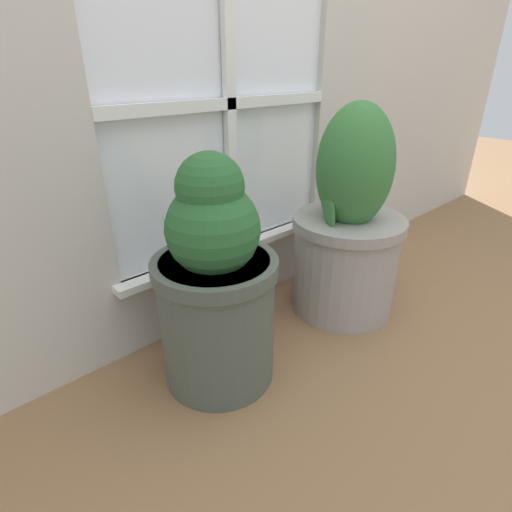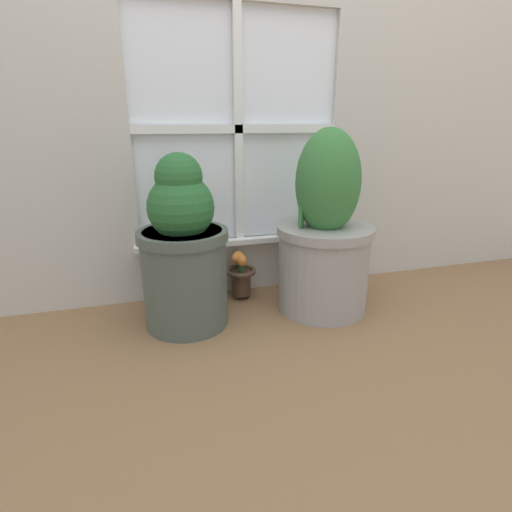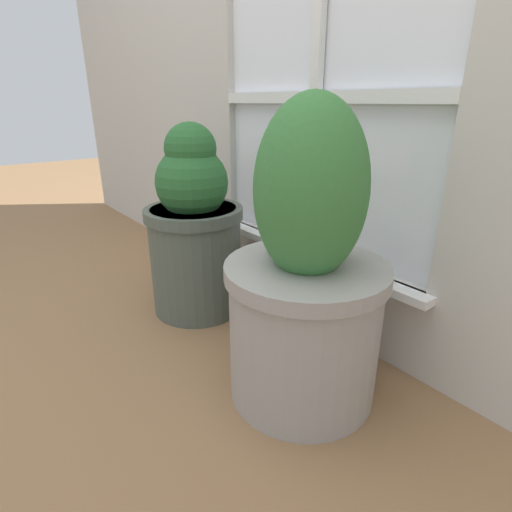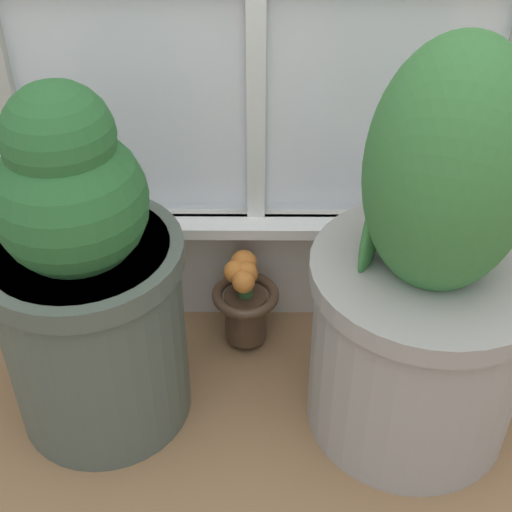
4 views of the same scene
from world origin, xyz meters
The scene contains 4 objects.
ground_plane centered at (0.00, 0.00, 0.00)m, with size 10.00×10.00×0.00m, color olive.
potted_plant_left centered at (-0.29, 0.22, 0.31)m, with size 0.35×0.35×0.68m.
potted_plant_right centered at (0.29, 0.20, 0.32)m, with size 0.41×0.41×0.77m.
flower_vase centered at (-0.02, 0.41, 0.12)m, with size 0.14×0.14×0.22m.
Camera 1 is at (-0.86, -0.57, 0.87)m, focal length 28.00 mm.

